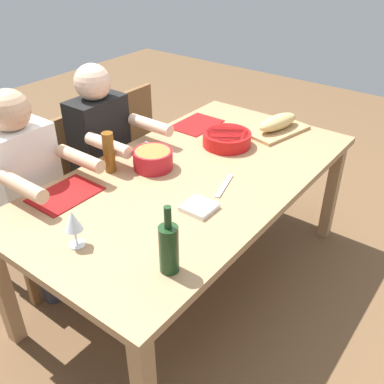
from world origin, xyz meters
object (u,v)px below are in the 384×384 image
at_px(diner_near_center, 105,147).
at_px(napkin_stack, 199,207).
at_px(diner_near_right, 30,183).
at_px(chair_near_left, 144,141).
at_px(chair_near_right, 18,205).
at_px(serving_bowl_fruit, 153,158).
at_px(wine_bottle, 169,247).
at_px(dining_table, 192,186).
at_px(chair_near_center, 89,169).
at_px(serving_bowl_pasta, 227,138).
at_px(wine_glass, 73,222).
at_px(cutting_board, 277,130).
at_px(beer_bottle, 109,152).
at_px(bread_loaf, 278,122).

distance_m(diner_near_center, napkin_stack, 0.92).
bearing_deg(diner_near_right, chair_near_left, -170.24).
relative_size(diner_near_center, chair_near_right, 1.41).
distance_m(serving_bowl_fruit, wine_bottle, 0.81).
bearing_deg(dining_table, chair_near_center, -90.00).
xyz_separation_m(diner_near_center, napkin_stack, (0.24, 0.89, 0.05)).
bearing_deg(serving_bowl_pasta, wine_bottle, 22.08).
relative_size(dining_table, chair_near_center, 2.28).
distance_m(diner_near_center, wine_glass, 1.00).
bearing_deg(cutting_board, chair_near_right, -36.50).
distance_m(wine_bottle, wine_glass, 0.41).
xyz_separation_m(cutting_board, beer_bottle, (0.98, -0.47, 0.10)).
distance_m(bread_loaf, beer_bottle, 1.09).
relative_size(serving_bowl_fruit, serving_bowl_pasta, 0.75).
bearing_deg(serving_bowl_fruit, chair_near_right, -54.11).
xyz_separation_m(diner_near_center, wine_glass, (0.75, 0.64, 0.16)).
distance_m(chair_near_left, diner_near_center, 0.60).
height_order(cutting_board, napkin_stack, napkin_stack).
height_order(dining_table, napkin_stack, napkin_stack).
height_order(chair_near_left, beer_bottle, beer_bottle).
height_order(chair_near_center, cutting_board, chair_near_center).
distance_m(wine_glass, napkin_stack, 0.58).
relative_size(chair_near_center, beer_bottle, 3.86).
bearing_deg(wine_glass, diner_near_right, -108.83).
height_order(diner_near_center, napkin_stack, diner_near_center).
distance_m(chair_near_left, chair_near_center, 0.53).
bearing_deg(diner_near_right, wine_glass, 71.17).
xyz_separation_m(dining_table, wine_bottle, (0.64, 0.37, 0.18)).
relative_size(bread_loaf, napkin_stack, 2.29).
xyz_separation_m(serving_bowl_pasta, napkin_stack, (0.64, 0.27, -0.03)).
bearing_deg(diner_near_right, bread_loaf, 149.16).
distance_m(dining_table, diner_near_right, 0.85).
height_order(bread_loaf, wine_bottle, wine_bottle).
bearing_deg(chair_near_center, chair_near_left, 180.00).
height_order(cutting_board, wine_bottle, wine_bottle).
distance_m(bread_loaf, napkin_stack, 1.00).
bearing_deg(wine_glass, diner_near_center, -139.55).
bearing_deg(dining_table, napkin_stack, 43.08).
distance_m(chair_near_right, serving_bowl_fruit, 0.85).
xyz_separation_m(serving_bowl_pasta, cutting_board, (-0.35, 0.15, -0.04)).
bearing_deg(beer_bottle, serving_bowl_fruit, 135.99).
relative_size(diner_near_center, wine_bottle, 4.14).
relative_size(wine_bottle, beer_bottle, 1.32).
relative_size(chair_near_right, beer_bottle, 3.86).
bearing_deg(chair_near_right, cutting_board, 143.50).
height_order(serving_bowl_fruit, bread_loaf, bread_loaf).
xyz_separation_m(dining_table, napkin_stack, (0.24, 0.22, 0.09)).
relative_size(bread_loaf, wine_bottle, 1.10).
bearing_deg(napkin_stack, cutting_board, -172.94).
bearing_deg(diner_near_center, chair_near_left, -161.01).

